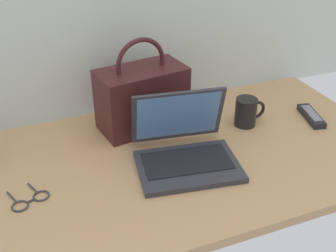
{
  "coord_description": "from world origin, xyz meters",
  "views": [
    {
      "loc": [
        -0.38,
        -1.05,
        0.82
      ],
      "look_at": [
        0.04,
        0.0,
        0.15
      ],
      "focal_mm": 45.83,
      "sensor_mm": 36.0,
      "label": 1
    }
  ],
  "objects": [
    {
      "name": "remote_control_near",
      "position": [
        0.63,
        0.04,
        0.04
      ],
      "size": [
        0.08,
        0.17,
        0.02
      ],
      "color": "black",
      "rests_on": "desk"
    },
    {
      "name": "eyeglasses",
      "position": [
        -0.4,
        -0.05,
        0.03
      ],
      "size": [
        0.12,
        0.13,
        0.01
      ],
      "color": "#333338",
      "rests_on": "desk"
    },
    {
      "name": "handbag",
      "position": [
        0.03,
        0.22,
        0.15
      ],
      "size": [
        0.32,
        0.2,
        0.33
      ],
      "color": "#3F1919",
      "rests_on": "desk"
    },
    {
      "name": "laptop",
      "position": [
        0.08,
        -0.03,
        0.08
      ],
      "size": [
        0.34,
        0.32,
        0.21
      ],
      "color": "#2D2D33",
      "rests_on": "desk"
    },
    {
      "name": "desk",
      "position": [
        0.0,
        0.0,
        0.01
      ],
      "size": [
        1.6,
        0.76,
        0.03
      ],
      "color": "tan",
      "rests_on": "ground"
    },
    {
      "name": "coffee_mug",
      "position": [
        0.38,
        0.09,
        0.08
      ],
      "size": [
        0.12,
        0.08,
        0.1
      ],
      "color": "black",
      "rests_on": "desk"
    }
  ]
}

